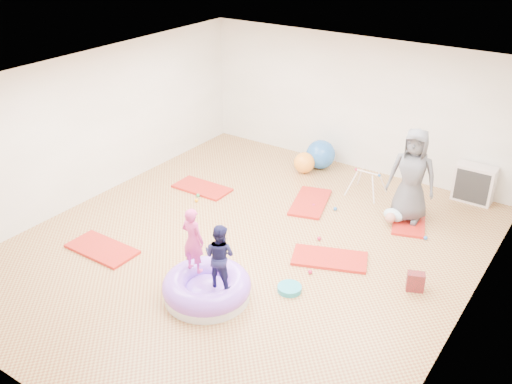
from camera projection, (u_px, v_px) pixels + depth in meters
The scene contains 19 objects.
room at pixel (245, 171), 8.89m from camera, with size 7.01×8.01×2.81m.
gym_mat_front_left at pixel (102, 249), 9.41m from camera, with size 1.20×0.60×0.05m, color red.
gym_mat_mid_left at pixel (202, 188), 11.43m from camera, with size 1.14×0.57×0.05m, color red.
gym_mat_center_back at pixel (310, 202), 10.88m from camera, with size 1.20×0.60×0.05m, color red.
gym_mat_right at pixel (330, 259), 9.16m from camera, with size 1.19×0.59×0.05m, color red.
gym_mat_rear_right at pixel (409, 221), 10.26m from camera, with size 1.11×0.56×0.05m, color red.
inflatable_cushion at pixel (207, 288), 8.24m from camera, with size 1.29×1.29×0.41m.
child_pink at pixel (193, 237), 8.11m from camera, with size 0.37×0.24×1.02m, color #D53985.
child_navy at pixel (220, 253), 7.80m from camera, with size 0.47×0.36×0.96m, color #171745.
adult_caregiver at pixel (412, 175), 9.90m from camera, with size 0.84×0.54×1.71m, color #4B4C51.
infant at pixel (393, 216), 10.14m from camera, with size 0.39×0.40×0.23m.
ball_pit_balls at pixel (296, 221), 10.23m from camera, with size 4.29×2.12×0.07m.
exercise_ball_blue at pixel (321, 154), 12.22m from camera, with size 0.63×0.63×0.63m, color #2562B5.
exercise_ball_orange at pixel (304, 163), 12.05m from camera, with size 0.45×0.45×0.45m, color orange.
infant_play_gym at pixel (367, 179), 11.07m from camera, with size 0.65×0.62×0.50m.
cube_shelf at pixel (474, 184), 10.83m from camera, with size 0.73×0.36×0.73m.
balance_disc at pixel (290, 289), 8.42m from camera, with size 0.36×0.36×0.08m, color teal.
backpack at pixel (415, 282), 8.40m from camera, with size 0.25×0.16×0.29m, color #A61B1F.
yellow_toy at pixel (180, 274), 8.79m from camera, with size 0.20×0.20×0.03m, color #FFA203.
Camera 1 is at (4.68, -6.58, 5.13)m, focal length 40.00 mm.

